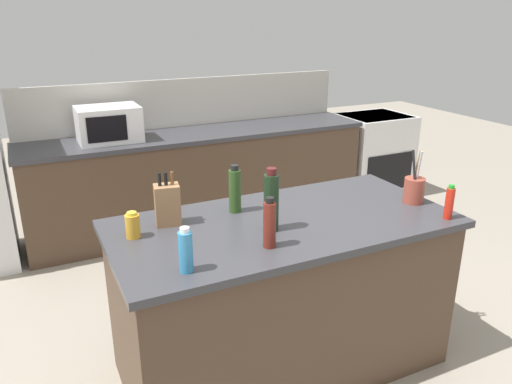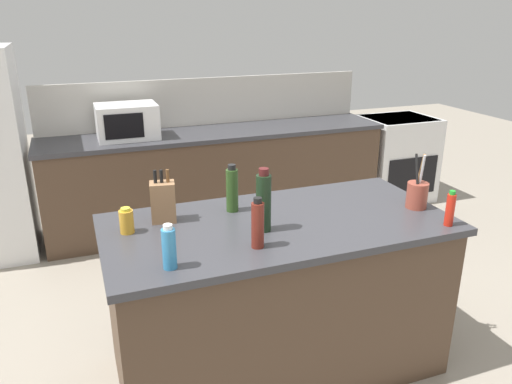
{
  "view_description": "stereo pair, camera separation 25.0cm",
  "coord_description": "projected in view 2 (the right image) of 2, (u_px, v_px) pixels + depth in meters",
  "views": [
    {
      "loc": [
        -1.22,
        -2.18,
        2.01
      ],
      "look_at": [
        0.0,
        0.35,
        0.99
      ],
      "focal_mm": 35.0,
      "sensor_mm": 36.0,
      "label": 1
    },
    {
      "loc": [
        -0.99,
        -2.28,
        2.01
      ],
      "look_at": [
        0.0,
        0.35,
        0.99
      ],
      "focal_mm": 35.0,
      "sensor_mm": 36.0,
      "label": 2
    }
  ],
  "objects": [
    {
      "name": "microwave",
      "position": [
        127.0,
        121.0,
        4.41
      ],
      "size": [
        0.52,
        0.39,
        0.3
      ],
      "color": "white",
      "rests_on": "back_counter_run"
    },
    {
      "name": "dish_soap_bottle",
      "position": [
        169.0,
        248.0,
        2.18
      ],
      "size": [
        0.06,
        0.06,
        0.21
      ],
      "color": "#3384BC",
      "rests_on": "kitchen_island"
    },
    {
      "name": "hot_sauce_bottle",
      "position": [
        450.0,
        209.0,
        2.62
      ],
      "size": [
        0.05,
        0.05,
        0.2
      ],
      "color": "red",
      "rests_on": "kitchen_island"
    },
    {
      "name": "honey_jar",
      "position": [
        127.0,
        221.0,
        2.54
      ],
      "size": [
        0.07,
        0.07,
        0.14
      ],
      "color": "gold",
      "rests_on": "kitchen_island"
    },
    {
      "name": "olive_oil_bottle",
      "position": [
        232.0,
        189.0,
        2.8
      ],
      "size": [
        0.07,
        0.07,
        0.27
      ],
      "color": "#2D4C1E",
      "rests_on": "kitchen_island"
    },
    {
      "name": "back_counter_run",
      "position": [
        218.0,
        178.0,
        4.89
      ],
      "size": [
        3.28,
        0.66,
        0.94
      ],
      "color": "#4C3828",
      "rests_on": "ground_plane"
    },
    {
      "name": "wine_bottle",
      "position": [
        264.0,
        202.0,
        2.54
      ],
      "size": [
        0.08,
        0.08,
        0.34
      ],
      "color": "black",
      "rests_on": "kitchen_island"
    },
    {
      "name": "range_oven",
      "position": [
        395.0,
        158.0,
        5.57
      ],
      "size": [
        0.76,
        0.65,
        0.92
      ],
      "color": "white",
      "rests_on": "ground_plane"
    },
    {
      "name": "vinegar_bottle",
      "position": [
        258.0,
        224.0,
        2.37
      ],
      "size": [
        0.06,
        0.06,
        0.25
      ],
      "color": "maroon",
      "rests_on": "kitchen_island"
    },
    {
      "name": "knife_block",
      "position": [
        163.0,
        201.0,
        2.67
      ],
      "size": [
        0.15,
        0.12,
        0.29
      ],
      "rotation": [
        0.0,
        0.0,
        -0.17
      ],
      "color": "#936B47",
      "rests_on": "kitchen_island"
    },
    {
      "name": "kitchen_island",
      "position": [
        277.0,
        296.0,
        2.86
      ],
      "size": [
        1.88,
        0.91,
        0.94
      ],
      "color": "#4C3828",
      "rests_on": "ground_plane"
    },
    {
      "name": "utensil_crock",
      "position": [
        417.0,
        194.0,
        2.86
      ],
      "size": [
        0.12,
        0.12,
        0.32
      ],
      "color": "brown",
      "rests_on": "kitchen_island"
    },
    {
      "name": "ground_plane",
      "position": [
        276.0,
        364.0,
        3.02
      ],
      "size": [
        14.0,
        14.0,
        0.0
      ],
      "primitive_type": "plane",
      "color": "gray"
    },
    {
      "name": "wall_backsplash",
      "position": [
        208.0,
        101.0,
        4.93
      ],
      "size": [
        3.24,
        0.03,
        0.46
      ],
      "primitive_type": "cube",
      "color": "beige",
      "rests_on": "back_counter_run"
    }
  ]
}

